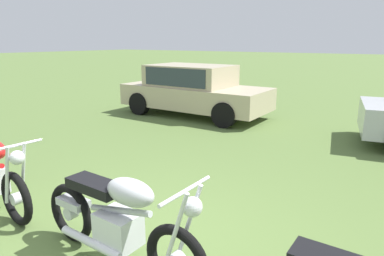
{
  "coord_description": "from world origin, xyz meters",
  "views": [
    {
      "loc": [
        2.21,
        -2.06,
        2.09
      ],
      "look_at": [
        -0.72,
        2.22,
        0.77
      ],
      "focal_mm": 31.98,
      "sensor_mm": 36.0,
      "label": 1
    }
  ],
  "objects": [
    {
      "name": "motorcycle_silver",
      "position": [
        0.02,
        -0.09,
        0.48
      ],
      "size": [
        2.06,
        0.64,
        1.02
      ],
      "rotation": [
        0.0,
        0.0,
        -0.01
      ],
      "color": "black",
      "rests_on": "ground"
    },
    {
      "name": "car_beige",
      "position": [
        -3.26,
        5.99,
        0.8
      ],
      "size": [
        4.22,
        1.87,
        1.43
      ],
      "rotation": [
        0.0,
        0.0,
        0.01
      ],
      "color": "#BCAD8C",
      "rests_on": "ground"
    }
  ]
}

